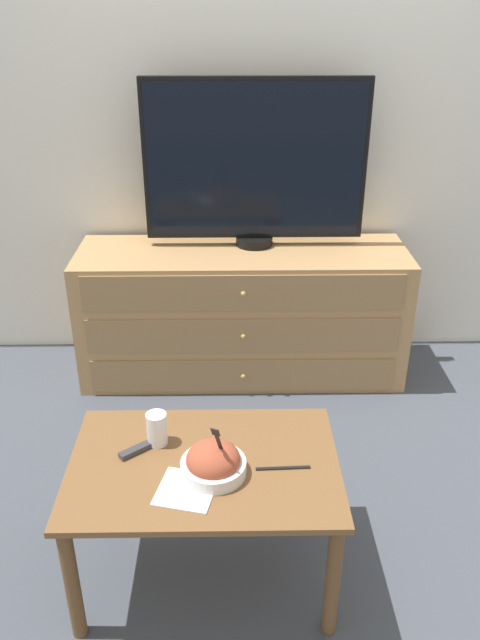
# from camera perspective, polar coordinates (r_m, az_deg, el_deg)

# --- Properties ---
(ground_plane) EXTENTS (12.00, 12.00, 0.00)m
(ground_plane) POSITION_cam_1_polar(r_m,az_deg,el_deg) (3.45, 2.59, -2.10)
(ground_plane) COLOR #474C56
(wall_back) EXTENTS (12.00, 0.05, 2.60)m
(wall_back) POSITION_cam_1_polar(r_m,az_deg,el_deg) (3.06, 3.09, 19.90)
(wall_back) COLOR white
(wall_back) RESTS_ON ground_plane
(dresser) EXTENTS (1.56, 0.49, 0.64)m
(dresser) POSITION_cam_1_polar(r_m,az_deg,el_deg) (3.06, 0.21, 0.66)
(dresser) COLOR tan
(dresser) RESTS_ON ground_plane
(tv) EXTENTS (1.01, 0.18, 0.76)m
(tv) POSITION_cam_1_polar(r_m,az_deg,el_deg) (2.90, 1.39, 14.11)
(tv) COLOR black
(tv) RESTS_ON dresser
(coffee_table) EXTENTS (0.82, 0.55, 0.44)m
(coffee_table) POSITION_cam_1_polar(r_m,az_deg,el_deg) (1.97, -3.28, -14.44)
(coffee_table) COLOR brown
(coffee_table) RESTS_ON ground_plane
(takeout_bowl) EXTENTS (0.19, 0.19, 0.20)m
(takeout_bowl) POSITION_cam_1_polar(r_m,az_deg,el_deg) (1.87, -2.46, -12.89)
(takeout_bowl) COLOR silver
(takeout_bowl) RESTS_ON coffee_table
(drink_cup) EXTENTS (0.07, 0.07, 0.11)m
(drink_cup) POSITION_cam_1_polar(r_m,az_deg,el_deg) (1.99, -7.60, -9.98)
(drink_cup) COLOR beige
(drink_cup) RESTS_ON coffee_table
(napkin) EXTENTS (0.19, 0.19, 0.00)m
(napkin) POSITION_cam_1_polar(r_m,az_deg,el_deg) (1.84, -4.93, -15.20)
(napkin) COLOR white
(napkin) RESTS_ON coffee_table
(knife) EXTENTS (0.16, 0.02, 0.01)m
(knife) POSITION_cam_1_polar(r_m,az_deg,el_deg) (1.91, 3.96, -13.36)
(knife) COLOR black
(knife) RESTS_ON coffee_table
(remote_control) EXTENTS (0.12, 0.10, 0.02)m
(remote_control) POSITION_cam_1_polar(r_m,az_deg,el_deg) (1.99, -9.19, -11.52)
(remote_control) COLOR #38383D
(remote_control) RESTS_ON coffee_table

